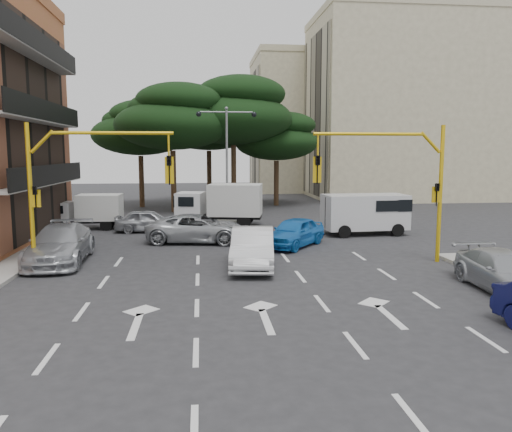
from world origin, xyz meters
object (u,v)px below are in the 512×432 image
Objects in this scene: box_truck_a at (87,212)px; box_truck_b at (220,205)px; signal_mast_left at (76,176)px; car_silver_cross_a at (198,228)px; street_lamp_center at (227,143)px; car_white_hatch at (253,248)px; signal_mast_right at (402,174)px; van_white at (365,214)px; car_silver_wagon at (60,244)px; car_silver_parked at (505,272)px; car_silver_cross_b at (149,221)px; car_blue_compact at (294,232)px.

box_truck_b reaches higher than box_truck_a.
signal_mast_left reaches higher than car_silver_cross_a.
signal_mast_left is 1.07× the size of box_truck_b.
car_white_hatch is (0.32, -14.10, -4.61)m from street_lamp_center.
signal_mast_right is 8.04m from van_white.
box_truck_a is at bearing 144.00° from signal_mast_right.
signal_mast_left reaches higher than car_silver_wagon.
signal_mast_left is at bearing 149.92° from car_silver_cross_a.
signal_mast_left reaches higher than box_truck_a.
signal_mast_left is at bearing 164.64° from car_silver_parked.
car_silver_cross_a is 6.11m from box_truck_b.
signal_mast_left is 1.49× the size of car_silver_cross_b.
car_silver_cross_b is (1.80, 9.80, -3.20)m from signal_mast_left.
van_white reaches higher than car_silver_parked.
car_blue_compact is at bearing -73.36° from street_lamp_center.
box_truck_b is (7.42, 10.22, 0.56)m from car_silver_wagon.
street_lamp_center is at bearing -45.87° from car_silver_cross_b.
car_white_hatch reaches higher than car_silver_cross_b.
signal_mast_right is at bearing -10.73° from van_white.
box_truck_a reaches higher than car_silver_wagon.
car_silver_cross_b is at bearing 126.40° from box_truck_b.
signal_mast_right reaches higher than car_white_hatch.
car_silver_parked is at bearing -65.17° from street_lamp_center.
car_blue_compact is (9.73, 4.22, -3.14)m from signal_mast_left.
car_silver_wagon is 16.82m from van_white.
signal_mast_right is 1.20× the size of car_white_hatch.
signal_mast_right is 1.35× the size of box_truck_a.
signal_mast_right is 13.61m from signal_mast_left.
street_lamp_center is 1.42× the size of car_silver_cross_a.
box_truck_b is at bearing 120.95° from car_silver_parked.
box_truck_a is at bearing 60.44° from car_silver_cross_a.
car_blue_compact is at bearing 10.82° from car_silver_wagon.
car_silver_wagon is (-14.80, 1.65, -3.06)m from signal_mast_right.
car_white_hatch is 8.50m from car_silver_wagon.
car_white_hatch is at bearing -147.69° from car_silver_cross_b.
street_lamp_center is 1.62× the size of car_silver_parked.
box_truck_a is at bearing -164.33° from street_lamp_center.
car_white_hatch is 10.65m from van_white.
street_lamp_center is 14.84m from car_white_hatch.
car_silver_parked is at bearing -23.54° from car_silver_wagon.
car_white_hatch is 0.88× the size of car_silver_wagon.
car_white_hatch is 0.91× the size of car_silver_cross_a.
signal_mast_left is 1.25× the size of car_silver_parked.
street_lamp_center reaches higher than car_white_hatch.
street_lamp_center is 1.78× the size of car_blue_compact.
car_silver_cross_b is 0.83× the size of van_white.
signal_mast_right is at bearing -136.69° from box_truck_b.
car_white_hatch is 12.00m from box_truck_b.
signal_mast_left is at bearing 163.71° from box_truck_b.
signal_mast_left is at bearing 180.00° from signal_mast_right.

